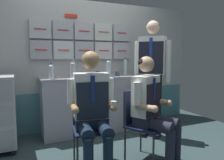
# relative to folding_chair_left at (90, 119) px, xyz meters

# --- Properties ---
(galley_bulkhead) EXTENTS (4.20, 0.14, 2.15)m
(galley_bulkhead) POSITION_rel_folding_chair_left_xyz_m (0.32, 1.28, 0.57)
(galley_bulkhead) COLOR #B3B8B5
(galley_bulkhead) RESTS_ON ground
(galley_counter) EXTENTS (1.56, 0.53, 0.90)m
(galley_counter) POSITION_rel_folding_chair_left_xyz_m (0.33, 1.00, -0.05)
(galley_counter) COLOR #ACA7B4
(galley_counter) RESTS_ON ground
(folding_chair_left) EXTENTS (0.45, 0.46, 0.83)m
(folding_chair_left) POSITION_rel_folding_chair_left_xyz_m (0.00, 0.00, 0.00)
(folding_chair_left) COLOR #2D2D33
(folding_chair_left) RESTS_ON ground
(crew_member_left) EXTENTS (0.52, 0.67, 1.28)m
(crew_member_left) POSITION_rel_folding_chair_left_xyz_m (-0.02, -0.16, 0.20)
(crew_member_left) COLOR black
(crew_member_left) RESTS_ON ground
(folding_chair_right) EXTENTS (0.54, 0.54, 0.83)m
(folding_chair_right) POSITION_rel_folding_chair_left_xyz_m (0.56, -0.16, 0.00)
(folding_chair_right) COLOR #2D2D33
(folding_chair_right) RESTS_ON ground
(crew_member_right) EXTENTS (0.57, 0.66, 1.22)m
(crew_member_right) POSITION_rel_folding_chair_left_xyz_m (0.64, -0.30, 0.16)
(crew_member_right) COLOR black
(crew_member_right) RESTS_ON ground
(crew_member_standing) EXTENTS (0.43, 0.44, 1.75)m
(crew_member_standing) POSITION_rel_folding_chair_left_xyz_m (1.13, 0.43, 0.55)
(crew_member_standing) COLOR black
(crew_member_standing) RESTS_ON ground
(water_bottle_clear) EXTENTS (0.07, 0.07, 0.29)m
(water_bottle_clear) POSITION_rel_folding_chair_left_xyz_m (1.00, 1.06, 0.54)
(water_bottle_clear) COLOR silver
(water_bottle_clear) RESTS_ON galley_counter
(water_bottle_blue_cap) EXTENTS (0.07, 0.07, 0.28)m
(water_bottle_blue_cap) POSITION_rel_folding_chair_left_xyz_m (0.60, 0.86, 0.53)
(water_bottle_blue_cap) COLOR silver
(water_bottle_blue_cap) RESTS_ON galley_counter
(water_bottle_short) EXTENTS (0.07, 0.07, 0.23)m
(water_bottle_short) POSITION_rel_folding_chair_left_xyz_m (-0.30, 0.82, 0.50)
(water_bottle_short) COLOR silver
(water_bottle_short) RESTS_ON galley_counter
(sparkling_bottle_green) EXTENTS (0.07, 0.07, 0.26)m
(sparkling_bottle_green) POSITION_rel_folding_chair_left_xyz_m (0.01, 0.82, 0.52)
(sparkling_bottle_green) COLOR silver
(sparkling_bottle_green) RESTS_ON galley_counter
(coffee_cup_spare) EXTENTS (0.06, 0.06, 0.07)m
(coffee_cup_spare) POSITION_rel_folding_chair_left_xyz_m (0.76, 0.88, 0.43)
(coffee_cup_spare) COLOR navy
(coffee_cup_spare) RESTS_ON galley_counter
(paper_cup_tan) EXTENTS (0.07, 0.07, 0.07)m
(paper_cup_tan) POSITION_rel_folding_chair_left_xyz_m (0.42, 1.15, 0.43)
(paper_cup_tan) COLOR silver
(paper_cup_tan) RESTS_ON galley_counter
(espresso_cup_small) EXTENTS (0.06, 0.06, 0.07)m
(espresso_cup_small) POSITION_rel_folding_chair_left_xyz_m (0.87, 1.13, 0.43)
(espresso_cup_small) COLOR tan
(espresso_cup_small) RESTS_ON galley_counter
(coffee_cup_white) EXTENTS (0.07, 0.07, 0.07)m
(coffee_cup_white) POSITION_rel_folding_chair_left_xyz_m (0.51, 1.12, 0.43)
(coffee_cup_white) COLOR navy
(coffee_cup_white) RESTS_ON galley_counter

